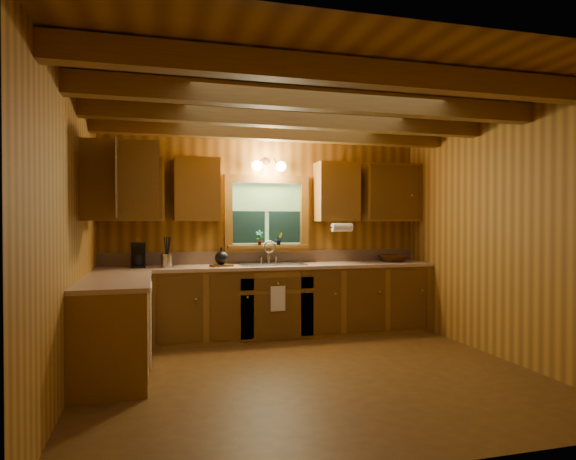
# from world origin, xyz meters

# --- Properties ---
(room) EXTENTS (4.20, 4.20, 4.20)m
(room) POSITION_xyz_m (0.00, 0.00, 1.30)
(room) COLOR #533614
(room) RESTS_ON ground
(ceiling_beams) EXTENTS (4.20, 2.54, 0.18)m
(ceiling_beams) POSITION_xyz_m (0.00, 0.00, 2.49)
(ceiling_beams) COLOR brown
(ceiling_beams) RESTS_ON room
(base_cabinets) EXTENTS (4.20, 2.22, 0.86)m
(base_cabinets) POSITION_xyz_m (-0.49, 1.28, 0.43)
(base_cabinets) COLOR brown
(base_cabinets) RESTS_ON ground
(countertop) EXTENTS (4.20, 2.24, 0.04)m
(countertop) POSITION_xyz_m (-0.48, 1.29, 0.88)
(countertop) COLOR tan
(countertop) RESTS_ON base_cabinets
(backsplash) EXTENTS (4.20, 0.02, 0.16)m
(backsplash) POSITION_xyz_m (0.00, 1.89, 0.98)
(backsplash) COLOR tan
(backsplash) RESTS_ON room
(dishwasher_panel) EXTENTS (0.02, 0.60, 0.80)m
(dishwasher_panel) POSITION_xyz_m (-1.47, 0.68, 0.43)
(dishwasher_panel) COLOR white
(dishwasher_panel) RESTS_ON base_cabinets
(upper_cabinets) EXTENTS (4.19, 1.77, 0.78)m
(upper_cabinets) POSITION_xyz_m (-0.56, 1.42, 1.84)
(upper_cabinets) COLOR brown
(upper_cabinets) RESTS_ON room
(window) EXTENTS (1.12, 0.08, 1.00)m
(window) POSITION_xyz_m (0.00, 1.87, 1.53)
(window) COLOR brown
(window) RESTS_ON room
(window_sill) EXTENTS (1.06, 0.14, 0.04)m
(window_sill) POSITION_xyz_m (0.00, 1.82, 1.12)
(window_sill) COLOR brown
(window_sill) RESTS_ON room
(wall_sconce) EXTENTS (0.45, 0.21, 0.17)m
(wall_sconce) POSITION_xyz_m (0.00, 1.75, 2.16)
(wall_sconce) COLOR black
(wall_sconce) RESTS_ON room
(paper_towel_roll) EXTENTS (0.27, 0.11, 0.11)m
(paper_towel_roll) POSITION_xyz_m (0.92, 1.53, 1.37)
(paper_towel_roll) COLOR white
(paper_towel_roll) RESTS_ON upper_cabinets
(dish_towel) EXTENTS (0.18, 0.01, 0.30)m
(dish_towel) POSITION_xyz_m (0.00, 1.26, 0.52)
(dish_towel) COLOR white
(dish_towel) RESTS_ON base_cabinets
(sink) EXTENTS (0.82, 0.48, 0.43)m
(sink) POSITION_xyz_m (0.00, 1.60, 0.86)
(sink) COLOR silver
(sink) RESTS_ON countertop
(coffee_maker) EXTENTS (0.17, 0.21, 0.29)m
(coffee_maker) POSITION_xyz_m (-1.61, 1.64, 1.04)
(coffee_maker) COLOR black
(coffee_maker) RESTS_ON countertop
(utensil_crock) EXTENTS (0.13, 0.13, 0.36)m
(utensil_crock) POSITION_xyz_m (-1.29, 1.56, 0.99)
(utensil_crock) COLOR silver
(utensil_crock) RESTS_ON countertop
(cutting_board) EXTENTS (0.28, 0.23, 0.02)m
(cutting_board) POSITION_xyz_m (-0.64, 1.52, 0.91)
(cutting_board) COLOR #583913
(cutting_board) RESTS_ON countertop
(teakettle) EXTENTS (0.16, 0.16, 0.21)m
(teakettle) POSITION_xyz_m (-0.64, 1.52, 1.00)
(teakettle) COLOR black
(teakettle) RESTS_ON cutting_board
(wicker_basket) EXTENTS (0.42, 0.42, 0.09)m
(wicker_basket) POSITION_xyz_m (1.72, 1.65, 0.95)
(wicker_basket) COLOR #48230C
(wicker_basket) RESTS_ON countertop
(potted_plant_left) EXTENTS (0.12, 0.09, 0.19)m
(potted_plant_left) POSITION_xyz_m (-0.12, 1.79, 1.24)
(potted_plant_left) COLOR #583913
(potted_plant_left) RESTS_ON window_sill
(potted_plant_right) EXTENTS (0.11, 0.10, 0.16)m
(potted_plant_right) POSITION_xyz_m (0.15, 1.80, 1.22)
(potted_plant_right) COLOR #583913
(potted_plant_right) RESTS_ON window_sill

